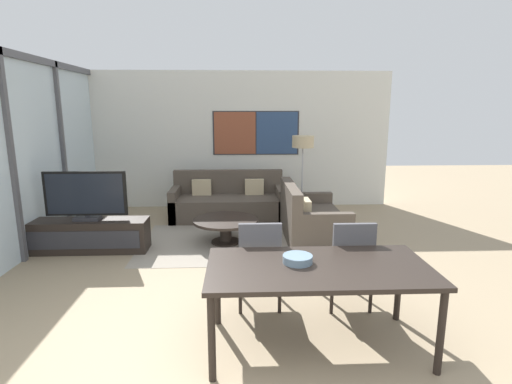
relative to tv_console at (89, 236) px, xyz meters
name	(u,v)px	position (x,y,z in m)	size (l,w,h in m)	color
wall_back	(232,140)	(2.05, 2.71, 1.17)	(6.64, 0.09, 2.80)	silver
window_wall_left	(8,149)	(-0.79, -0.36, 1.30)	(0.07, 6.14, 2.80)	silver
area_rug	(226,242)	(1.98, 0.28, -0.23)	(2.60, 1.97, 0.01)	gray
tv_console	(89,236)	(0.00, 0.00, 0.00)	(1.69, 0.44, 0.47)	black
television	(86,196)	(0.00, 0.00, 0.59)	(1.16, 0.20, 0.71)	#2D2D33
sofa_main	(228,203)	(1.98, 1.77, 0.05)	(2.11, 0.90, 0.88)	#51473D
sofa_side	(308,221)	(3.29, 0.44, 0.05)	(0.90, 1.53, 0.88)	#51473D
coffee_table	(226,225)	(1.98, 0.28, 0.05)	(1.01, 1.01, 0.38)	black
dining_table	(318,273)	(2.86, -2.52, 0.45)	(1.88, 0.95, 0.75)	black
dining_chair_left	(259,260)	(2.39, -1.81, 0.29)	(0.46, 0.46, 0.95)	#4C4C51
dining_chair_centre	(350,260)	(3.32, -1.85, 0.29)	(0.46, 0.46, 0.95)	#4C4C51
fruit_bowl	(298,258)	(2.69, -2.45, 0.56)	(0.26, 0.26, 0.07)	slate
floor_lamp	(303,147)	(3.40, 1.79, 1.11)	(0.41, 0.41, 1.55)	#2D2D33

